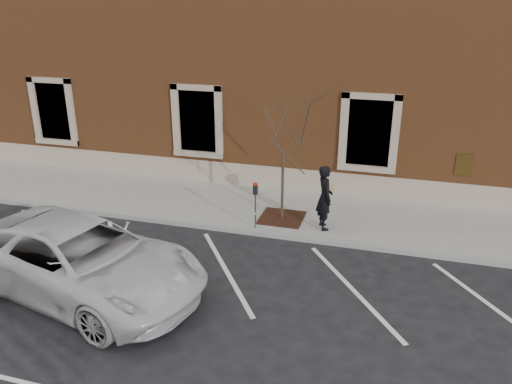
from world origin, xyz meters
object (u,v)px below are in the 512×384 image
(parking_meter, at_px, (255,197))
(sapling, at_px, (284,129))
(white_truck, at_px, (81,259))
(man, at_px, (325,197))

(parking_meter, xyz_separation_m, sapling, (0.59, 0.90, 1.83))
(white_truck, bearing_deg, parking_meter, -22.73)
(parking_meter, bearing_deg, man, -6.65)
(man, height_order, sapling, sapling)
(sapling, bearing_deg, man, -13.71)
(man, height_order, white_truck, man)
(man, xyz_separation_m, sapling, (-1.33, 0.32, 1.85))
(man, bearing_deg, parking_meter, 82.86)
(sapling, height_order, white_truck, sapling)
(parking_meter, xyz_separation_m, white_truck, (-3.01, -4.16, -0.28))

